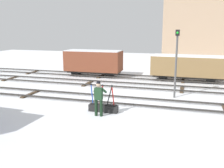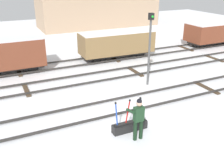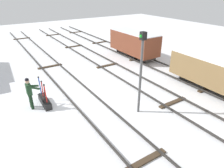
% 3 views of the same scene
% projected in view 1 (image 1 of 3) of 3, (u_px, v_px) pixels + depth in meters
% --- Properties ---
extents(ground_plane, '(60.00, 60.00, 0.00)m').
position_uv_depth(ground_plane, '(118.00, 102.00, 15.16)').
color(ground_plane, white).
extents(track_main_line, '(44.00, 1.94, 0.18)m').
position_uv_depth(track_main_line, '(118.00, 100.00, 15.14)').
color(track_main_line, '#2D2B28').
rests_on(track_main_line, ground_plane).
extents(track_siding_near, '(44.00, 1.94, 0.18)m').
position_uv_depth(track_siding_near, '(132.00, 85.00, 18.97)').
color(track_siding_near, '#2D2B28').
rests_on(track_siding_near, ground_plane).
extents(track_siding_far, '(44.00, 1.94, 0.18)m').
position_uv_depth(track_siding_far, '(140.00, 77.00, 22.07)').
color(track_siding_far, '#2D2B28').
rests_on(track_siding_far, ground_plane).
extents(switch_lever_frame, '(1.52, 0.37, 1.45)m').
position_uv_depth(switch_lever_frame, '(103.00, 107.00, 13.31)').
color(switch_lever_frame, black).
rests_on(switch_lever_frame, ground_plane).
extents(rail_worker, '(0.53, 0.68, 1.77)m').
position_uv_depth(rail_worker, '(99.00, 96.00, 12.54)').
color(rail_worker, black).
rests_on(rail_worker, ground_plane).
extents(signal_post, '(0.24, 0.32, 4.14)m').
position_uv_depth(signal_post, '(176.00, 57.00, 15.56)').
color(signal_post, '#4C4C4C').
rests_on(signal_post, ground_plane).
extents(freight_car_back_track, '(4.98, 1.94, 2.30)m').
position_uv_depth(freight_car_back_track, '(93.00, 61.00, 22.99)').
color(freight_car_back_track, '#2D2B28').
rests_on(freight_car_back_track, ground_plane).
extents(freight_car_far_end, '(5.68, 2.15, 2.08)m').
position_uv_depth(freight_car_far_end, '(187.00, 66.00, 20.79)').
color(freight_car_far_end, '#2D2B28').
rests_on(freight_car_far_end, ground_plane).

